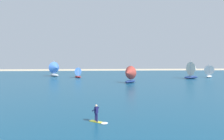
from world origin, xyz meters
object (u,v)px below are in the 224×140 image
Objects in this scene: sailboat_near_shore at (129,74)px; sailboat_mid_right at (55,69)px; kitesurfer at (98,116)px; sailboat_far_right at (77,72)px; sailboat_heeled_over at (193,70)px; sailboat_outermost at (210,71)px.

sailboat_mid_right is at bearing 138.80° from sailboat_near_shore.
sailboat_mid_right reaches higher than kitesurfer.
sailboat_far_right is 0.76× the size of sailboat_near_shore.
sailboat_outermost is (6.71, 3.21, -0.56)m from sailboat_heeled_over.
sailboat_far_right is 40.31m from sailboat_outermost.
sailboat_near_shore is (-26.55, -12.48, 0.16)m from sailboat_outermost.
sailboat_near_shore is at bearing 76.56° from kitesurfer.
sailboat_heeled_over is 1.57× the size of sailboat_far_right.
sailboat_outermost is 0.92× the size of sailboat_near_shore.
sailboat_heeled_over reaches higher than sailboat_mid_right.
sailboat_mid_right is at bearing 106.03° from kitesurfer.
kitesurfer is at bearing -81.51° from sailboat_far_right.
sailboat_mid_right is 1.51× the size of sailboat_far_right.
sailboat_outermost is at bearing 25.18° from sailboat_near_shore.
sailboat_heeled_over is at bearing -154.45° from sailboat_outermost.
sailboat_mid_right is (-40.90, 9.16, -0.09)m from sailboat_heeled_over.
sailboat_heeled_over is (26.99, 39.22, 1.89)m from kitesurfer.
sailboat_outermost reaches higher than sailboat_far_right.
sailboat_mid_right reaches higher than sailboat_far_right.
sailboat_mid_right is 27.99m from sailboat_near_shore.
sailboat_near_shore reaches higher than kitesurfer.
sailboat_far_right is (-6.58, 44.03, 0.98)m from kitesurfer.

